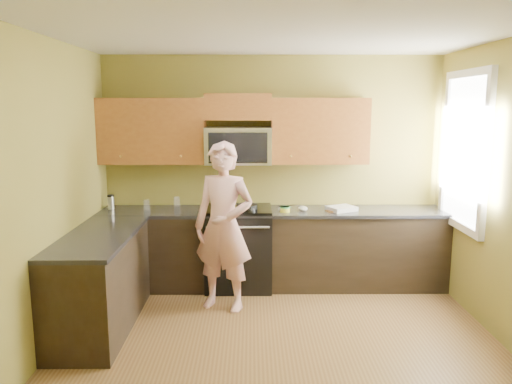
{
  "coord_description": "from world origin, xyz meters",
  "views": [
    {
      "loc": [
        -0.25,
        -3.93,
        2.11
      ],
      "look_at": [
        -0.2,
        1.3,
        1.2
      ],
      "focal_mm": 34.74,
      "sensor_mm": 36.0,
      "label": 1
    }
  ],
  "objects_px": {
    "microwave": "(238,164)",
    "travel_mug": "(111,209)",
    "woman": "(224,227)",
    "frying_pan": "(247,209)",
    "butter_tub": "(285,212)",
    "stove": "(239,247)"
  },
  "relations": [
    {
      "from": "microwave",
      "to": "travel_mug",
      "type": "relative_size",
      "value": 4.53
    },
    {
      "from": "woman",
      "to": "travel_mug",
      "type": "distance_m",
      "value": 1.53
    },
    {
      "from": "frying_pan",
      "to": "butter_tub",
      "type": "height_order",
      "value": "frying_pan"
    },
    {
      "from": "stove",
      "to": "butter_tub",
      "type": "height_order",
      "value": "butter_tub"
    },
    {
      "from": "stove",
      "to": "frying_pan",
      "type": "distance_m",
      "value": 0.49
    },
    {
      "from": "stove",
      "to": "butter_tub",
      "type": "relative_size",
      "value": 8.16
    },
    {
      "from": "butter_tub",
      "to": "stove",
      "type": "bearing_deg",
      "value": 169.18
    },
    {
      "from": "stove",
      "to": "woman",
      "type": "bearing_deg",
      "value": -102.37
    },
    {
      "from": "stove",
      "to": "butter_tub",
      "type": "bearing_deg",
      "value": -10.82
    },
    {
      "from": "frying_pan",
      "to": "stove",
      "type": "bearing_deg",
      "value": 140.9
    },
    {
      "from": "frying_pan",
      "to": "travel_mug",
      "type": "bearing_deg",
      "value": 166.74
    },
    {
      "from": "frying_pan",
      "to": "woman",
      "type": "bearing_deg",
      "value": -120.58
    },
    {
      "from": "frying_pan",
      "to": "microwave",
      "type": "bearing_deg",
      "value": 109.65
    },
    {
      "from": "stove",
      "to": "microwave",
      "type": "relative_size",
      "value": 1.25
    },
    {
      "from": "butter_tub",
      "to": "frying_pan",
      "type": "bearing_deg",
      "value": 174.22
    },
    {
      "from": "frying_pan",
      "to": "butter_tub",
      "type": "relative_size",
      "value": 3.72
    },
    {
      "from": "frying_pan",
      "to": "butter_tub",
      "type": "bearing_deg",
      "value": -13.96
    },
    {
      "from": "microwave",
      "to": "frying_pan",
      "type": "distance_m",
      "value": 0.54
    },
    {
      "from": "microwave",
      "to": "woman",
      "type": "xyz_separation_m",
      "value": [
        -0.14,
        -0.75,
        -0.57
      ]
    },
    {
      "from": "microwave",
      "to": "butter_tub",
      "type": "distance_m",
      "value": 0.79
    },
    {
      "from": "frying_pan",
      "to": "butter_tub",
      "type": "xyz_separation_m",
      "value": [
        0.44,
        -0.04,
        -0.03
      ]
    },
    {
      "from": "microwave",
      "to": "woman",
      "type": "relative_size",
      "value": 0.43
    }
  ]
}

